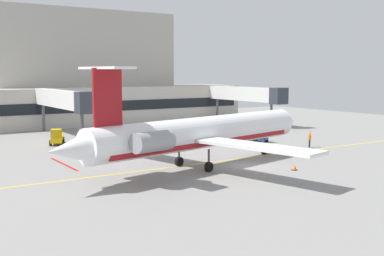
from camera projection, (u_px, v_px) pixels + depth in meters
name	position (u px, v px, depth m)	size (l,w,h in m)	color
ground	(247.00, 166.00, 46.85)	(120.00, 120.00, 0.11)	gray
terminal_building	(89.00, 79.00, 87.19)	(56.51, 14.12, 19.98)	#B7B2A8
jet_bridge_west	(63.00, 100.00, 65.79)	(2.40, 20.64, 6.66)	silver
jet_bridge_east	(247.00, 94.00, 84.30)	(2.40, 19.19, 6.54)	silver
regional_jet	(199.00, 133.00, 45.60)	(31.88, 25.98, 9.44)	white
baggage_tug	(257.00, 136.00, 62.78)	(2.00, 3.13, 1.73)	#1E4CB2
pushback_tractor	(57.00, 137.00, 60.49)	(2.76, 4.00, 2.02)	#E5B20C
marshaller	(310.00, 139.00, 58.32)	(0.59, 0.70, 1.96)	#191E33
safety_cone_alpha	(295.00, 168.00, 44.79)	(0.47, 0.47, 0.55)	orange
safety_cone_bravo	(247.00, 141.00, 61.79)	(0.47, 0.47, 0.55)	orange
safety_cone_charlie	(303.00, 153.00, 52.73)	(0.47, 0.47, 0.55)	orange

